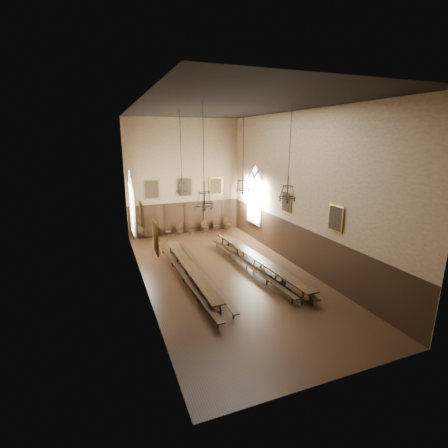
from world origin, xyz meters
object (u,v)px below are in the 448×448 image
table_left (190,272)px  chair_6 (216,228)px  chair_4 (192,230)px  chair_5 (205,229)px  bench_right_outer (264,263)px  chair_0 (142,235)px  chandelier_back_left (182,185)px  chair_1 (156,234)px  chandelier_front_right (288,192)px  bench_left_inner (202,273)px  table_right (257,263)px  chair_2 (168,233)px  chair_7 (227,226)px  bench_left_outer (183,277)px  bench_right_inner (247,265)px  chair_3 (180,232)px  chandelier_front_left (204,199)px  chandelier_back_right (243,185)px

table_left → chair_6: size_ratio=9.47×
chair_4 → chair_5: bearing=5.2°
bench_right_outer → chair_0: 10.44m
chair_4 → chandelier_back_left: size_ratio=0.21×
chair_4 → chandelier_back_left: chandelier_back_left is taller
chair_1 → chandelier_front_right: (4.79, -10.96, 4.72)m
chair_0 → chair_1: bearing=-16.3°
bench_left_inner → chair_5: 8.89m
table_right → chandelier_back_left: bearing=150.7°
chair_2 → bench_left_inner: bearing=-86.1°
table_left → chair_7: (5.48, 8.34, -0.05)m
bench_right_outer → chair_1: 9.85m
table_left → bench_left_outer: size_ratio=0.88×
bench_right_inner → chair_4: size_ratio=10.23×
bench_left_inner → chair_3: (0.80, 8.50, -0.02)m
bench_right_inner → chandelier_front_right: chandelier_front_right is taller
chandelier_front_left → chair_4: bearing=77.8°
table_left → bench_left_outer: table_left is taller
bench_right_inner → chair_7: bearing=76.1°
table_left → chair_3: (1.46, 8.32, -0.09)m
chair_7 → chandelier_front_left: size_ratio=0.22×
bench_left_inner → bench_right_inner: bearing=1.8°
bench_right_outer → chandelier_back_left: size_ratio=2.27×
chair_1 → chair_6: bearing=16.5°
chair_5 → chair_7: (1.98, 0.09, 0.01)m
chair_1 → chair_3: (1.94, 0.01, -0.00)m
bench_right_inner → chair_0: bearing=120.4°
bench_left_outer → chair_5: size_ratio=10.33×
chair_1 → chair_4: 2.92m
chair_3 → chair_5: size_ratio=0.86×
chair_6 → bench_left_inner: bearing=-115.1°
chair_2 → chandelier_front_left: size_ratio=0.19×
bench_left_inner → chair_4: bearing=78.0°
chair_2 → chandelier_back_left: (-0.32, -6.32, 4.64)m
chair_3 → chair_6: size_ratio=0.90×
table_left → chandelier_front_left: chandelier_front_left is taller
bench_left_outer → chair_1: 8.66m
chair_0 → chandelier_back_left: (1.72, -6.40, 4.62)m
chair_2 → bench_right_inner: bearing=-68.0°
table_right → chair_6: 8.56m
chair_0 → chair_6: bearing=-15.5°
chandelier_back_left → chandelier_front_right: same height
table_right → chandelier_back_right: 5.04m
chair_3 → chair_4: size_ratio=0.93×
table_right → chair_0: bearing=123.0°
chair_6 → chair_5: bearing=-176.4°
chair_0 → chandelier_front_left: 11.65m
chair_1 → chandelier_front_left: (0.65, -10.57, 4.57)m
table_left → bench_right_outer: 4.49m
bench_left_inner → chandelier_back_left: 5.10m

